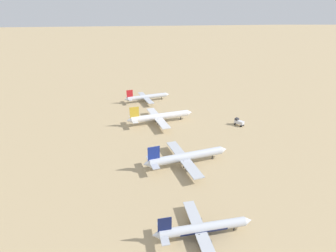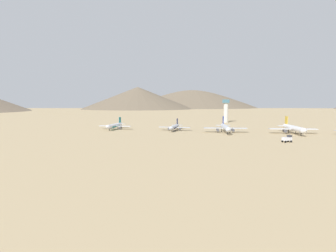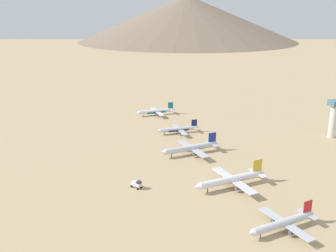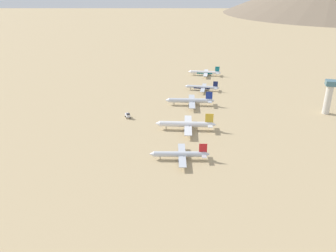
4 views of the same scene
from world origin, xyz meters
TOP-DOWN VIEW (x-y plane):
  - ground_plane at (0.00, 0.00)m, footprint 1800.00×1800.00m
  - parked_jet_0 at (3.84, -88.14)m, footprint 32.41×26.40m
  - parked_jet_1 at (-0.96, -40.05)m, footprint 30.02×24.38m
  - parked_jet_2 at (2.20, -1.66)m, footprint 37.73×30.90m
  - parked_jet_3 at (-3.51, 43.87)m, footprint 39.16×32.08m
  - service_truck at (40.25, 33.93)m, footprint 5.15×5.63m
  - control_tower at (-95.18, -7.95)m, footprint 7.20×7.20m
  - desert_hill_4 at (-624.25, -328.01)m, footprint 363.87×363.87m
  - desert_hill_5 at (-894.48, -207.76)m, footprint 539.64×539.64m

SIDE VIEW (x-z plane):
  - ground_plane at x=0.00m, z-range 0.00..0.00m
  - service_truck at x=40.25m, z-range 0.13..4.03m
  - parked_jet_1 at x=-0.96m, z-range -1.45..7.21m
  - parked_jet_0 at x=3.84m, z-range -1.56..7.78m
  - parked_jet_2 at x=2.20m, z-range -1.79..9.15m
  - parked_jet_3 at x=-3.51m, z-range -1.85..9.50m
  - control_tower at x=-95.18m, z-range 1.62..26.24m
  - desert_hill_4 at x=-624.25m, z-range 0.00..71.80m
  - desert_hill_5 at x=-894.48m, z-range 0.00..106.72m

